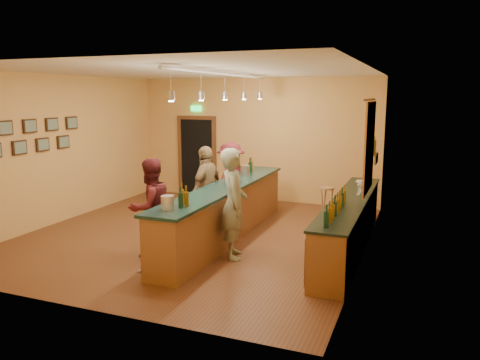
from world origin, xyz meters
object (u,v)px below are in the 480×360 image
at_px(customer_b, 207,189).
at_px(customer_c, 231,180).
at_px(tasting_bar, 225,208).
at_px(bar_stool, 326,194).
at_px(bartender, 234,204).
at_px(back_counter, 349,224).
at_px(customer_a, 151,208).

relative_size(customer_b, customer_c, 1.03).
bearing_deg(tasting_bar, bar_stool, 55.15).
distance_m(bartender, customer_b, 1.68).
bearing_deg(bartender, tasting_bar, 7.71).
height_order(customer_c, bar_stool, customer_c).
xyz_separation_m(back_counter, customer_c, (-2.89, 1.43, 0.37)).
distance_m(customer_a, customer_b, 1.73).
height_order(customer_b, customer_c, customer_b).
bearing_deg(tasting_bar, customer_c, 108.81).
xyz_separation_m(bartender, customer_c, (-1.10, 2.54, -0.09)).
bearing_deg(back_counter, bartender, -148.04).
bearing_deg(customer_c, customer_a, 16.55).
relative_size(tasting_bar, customer_b, 2.90).
bearing_deg(bartender, back_counter, -80.88).
relative_size(back_counter, customer_c, 2.66).
xyz_separation_m(back_counter, tasting_bar, (-2.34, -0.18, 0.12)).
distance_m(bartender, customer_a, 1.43).
xyz_separation_m(tasting_bar, bartender, (0.55, -0.93, 0.34)).
distance_m(back_counter, bar_stool, 2.18).
xyz_separation_m(customer_a, bar_stool, (2.34, 3.58, -0.28)).
relative_size(back_counter, customer_b, 2.59).
distance_m(back_counter, customer_a, 3.53).
bearing_deg(customer_b, tasting_bar, 63.90).
xyz_separation_m(tasting_bar, bar_stool, (1.53, 2.20, -0.03)).
height_order(tasting_bar, customer_a, customer_a).
bearing_deg(customer_a, customer_b, -165.23).
xyz_separation_m(tasting_bar, customer_c, (-0.55, 1.61, 0.25)).
distance_m(customer_c, bar_stool, 2.18).
relative_size(tasting_bar, bar_stool, 7.08).
bearing_deg(customer_a, tasting_bar, 173.01).
relative_size(customer_c, bar_stool, 2.37).
xyz_separation_m(bartender, customer_a, (-1.36, -0.44, -0.09)).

